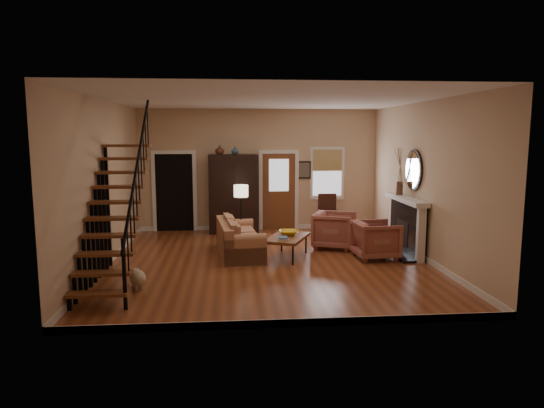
{
  "coord_description": "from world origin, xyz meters",
  "views": [
    {
      "loc": [
        -0.77,
        -9.76,
        2.61
      ],
      "look_at": [
        0.1,
        0.4,
        1.15
      ],
      "focal_mm": 32.0,
      "sensor_mm": 36.0,
      "label": 1
    }
  ],
  "objects": [
    {
      "name": "armchair_left",
      "position": [
        2.28,
        0.07,
        0.4
      ],
      "size": [
        0.94,
        0.92,
        0.8
      ],
      "primitive_type": "imported",
      "rotation": [
        0.0,
        0.0,
        1.64
      ],
      "color": "maroon",
      "rests_on": "ground"
    },
    {
      "name": "floor_lamp",
      "position": [
        -0.54,
        1.46,
        0.73
      ],
      "size": [
        0.39,
        0.39,
        1.45
      ],
      "primitive_type": null,
      "rotation": [
        0.0,
        0.0,
        0.19
      ],
      "color": "black",
      "rests_on": "ground"
    },
    {
      "name": "vase_b",
      "position": [
        -0.65,
        3.05,
        2.21
      ],
      "size": [
        0.2,
        0.2,
        0.21
      ],
      "primitive_type": "imported",
      "color": "#334C60",
      "rests_on": "armoire"
    },
    {
      "name": "vase_a",
      "position": [
        -1.05,
        3.05,
        2.22
      ],
      "size": [
        0.24,
        0.24,
        0.25
      ],
      "primitive_type": "imported",
      "color": "#4C2619",
      "rests_on": "armoire"
    },
    {
      "name": "sofa",
      "position": [
        -0.59,
        0.6,
        0.37
      ],
      "size": [
        1.06,
        2.06,
        0.74
      ],
      "primitive_type": null,
      "rotation": [
        0.0,
        0.0,
        0.11
      ],
      "color": "#AF744F",
      "rests_on": "ground"
    },
    {
      "name": "fireplace",
      "position": [
        3.13,
        0.5,
        0.74
      ],
      "size": [
        0.33,
        1.95,
        2.3
      ],
      "color": "black",
      "rests_on": "ground"
    },
    {
      "name": "armoire",
      "position": [
        -0.7,
        3.15,
        1.05
      ],
      "size": [
        1.3,
        0.6,
        2.1
      ],
      "primitive_type": null,
      "color": "black",
      "rests_on": "ground"
    },
    {
      "name": "dog",
      "position": [
        -2.37,
        -1.59,
        0.17
      ],
      "size": [
        0.43,
        0.53,
        0.33
      ],
      "primitive_type": null,
      "rotation": [
        0.0,
        0.0,
        0.42
      ],
      "color": "#C7AF88",
      "rests_on": "ground"
    },
    {
      "name": "armchair_right",
      "position": [
        1.61,
        1.08,
        0.42
      ],
      "size": [
        1.19,
        1.18,
        0.84
      ],
      "primitive_type": "imported",
      "rotation": [
        0.0,
        0.0,
        1.19
      ],
      "color": "maroon",
      "rests_on": "ground"
    },
    {
      "name": "room",
      "position": [
        -0.41,
        1.76,
        1.51
      ],
      "size": [
        7.0,
        7.33,
        3.3
      ],
      "color": "brown",
      "rests_on": "ground"
    },
    {
      "name": "staircase",
      "position": [
        -2.78,
        -1.3,
        1.6
      ],
      "size": [
        0.94,
        2.8,
        3.2
      ],
      "primitive_type": null,
      "color": "brown",
      "rests_on": "ground"
    },
    {
      "name": "coffee_table",
      "position": [
        0.41,
        0.27,
        0.23
      ],
      "size": [
        1.13,
        1.4,
        0.47
      ],
      "primitive_type": null,
      "rotation": [
        0.0,
        0.0,
        -0.41
      ],
      "color": "brown",
      "rests_on": "ground"
    },
    {
      "name": "bowl",
      "position": [
        0.46,
        0.42,
        0.52
      ],
      "size": [
        0.42,
        0.42,
        0.1
      ],
      "primitive_type": "imported",
      "color": "gold",
      "rests_on": "coffee_table"
    },
    {
      "name": "side_chair",
      "position": [
        1.85,
        2.95,
        0.51
      ],
      "size": [
        0.54,
        0.54,
        1.02
      ],
      "primitive_type": null,
      "color": "#391C12",
      "rests_on": "ground"
    },
    {
      "name": "books",
      "position": [
        0.29,
        -0.03,
        0.49
      ],
      "size": [
        0.22,
        0.3,
        0.06
      ],
      "primitive_type": null,
      "color": "beige",
      "rests_on": "coffee_table"
    }
  ]
}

